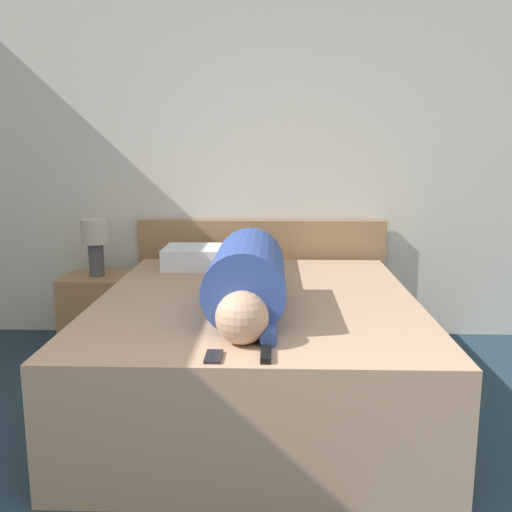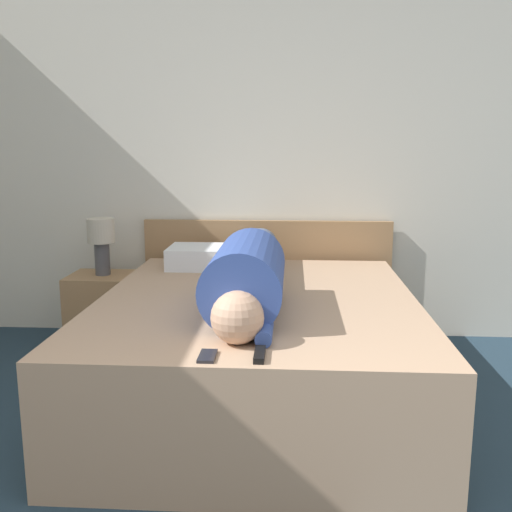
# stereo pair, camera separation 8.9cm
# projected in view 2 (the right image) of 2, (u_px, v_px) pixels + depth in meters

# --- Properties ---
(wall_back) EXTENTS (6.17, 0.06, 2.60)m
(wall_back) POSITION_uv_depth(u_px,v_px,m) (286.00, 158.00, 4.09)
(wall_back) COLOR silver
(wall_back) RESTS_ON ground_plane
(bed) EXTENTS (1.68, 2.04, 0.59)m
(bed) POSITION_uv_depth(u_px,v_px,m) (258.00, 348.00, 3.12)
(bed) COLOR tan
(bed) RESTS_ON ground_plane
(headboard) EXTENTS (1.80, 0.04, 0.86)m
(headboard) POSITION_uv_depth(u_px,v_px,m) (267.00, 278.00, 4.20)
(headboard) COLOR #A37A51
(headboard) RESTS_ON ground_plane
(nightstand) EXTENTS (0.47, 0.39, 0.51)m
(nightstand) POSITION_uv_depth(u_px,v_px,m) (105.00, 310.00, 3.99)
(nightstand) COLOR #A37A51
(nightstand) RESTS_ON ground_plane
(table_lamp) EXTENTS (0.18, 0.18, 0.39)m
(table_lamp) POSITION_uv_depth(u_px,v_px,m) (101.00, 239.00, 3.89)
(table_lamp) COLOR #4C4C51
(table_lamp) RESTS_ON nightstand
(person_lying) EXTENTS (0.36, 1.83, 0.36)m
(person_lying) POSITION_uv_depth(u_px,v_px,m) (250.00, 271.00, 2.95)
(person_lying) COLOR tan
(person_lying) RESTS_ON bed
(pillow_near_headboard) EXTENTS (0.56, 0.36, 0.14)m
(pillow_near_headboard) POSITION_uv_depth(u_px,v_px,m) (211.00, 257.00, 3.79)
(pillow_near_headboard) COLOR white
(pillow_near_headboard) RESTS_ON bed
(tv_remote) EXTENTS (0.04, 0.15, 0.02)m
(tv_remote) POSITION_uv_depth(u_px,v_px,m) (260.00, 355.00, 2.17)
(tv_remote) COLOR black
(tv_remote) RESTS_ON bed
(cell_phone) EXTENTS (0.06, 0.13, 0.01)m
(cell_phone) POSITION_uv_depth(u_px,v_px,m) (207.00, 356.00, 2.17)
(cell_phone) COLOR black
(cell_phone) RESTS_ON bed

